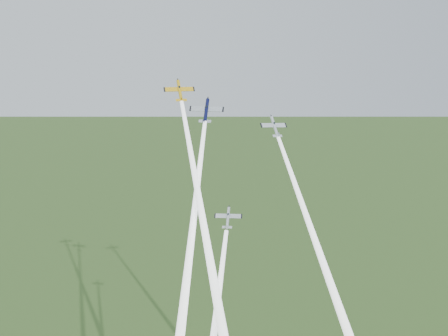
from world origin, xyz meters
TOP-DOWN VIEW (x-y plane):
  - plane_yellow at (-8.81, 4.28)m, footprint 8.09×6.28m
  - smoke_trail_yellow at (-7.30, -18.01)m, footprint 5.06×42.43m
  - plane_navy at (-2.43, 3.03)m, footprint 10.43×9.04m
  - smoke_trail_navy at (-9.93, -16.83)m, footprint 16.24×38.33m
  - plane_silver_right at (16.00, 4.92)m, footprint 8.55×7.38m
  - smoke_trail_silver_right at (20.32, -14.78)m, footprint 10.30×37.63m
  - plane_silver_low at (-0.49, -12.22)m, footprint 7.84×7.18m

SIDE VIEW (x-z plane):
  - smoke_trail_silver_right at x=20.32m, z-range 51.73..98.14m
  - smoke_trail_navy at x=-9.93m, z-range 53.96..102.98m
  - plane_silver_low at x=-0.49m, z-range 78.60..84.55m
  - smoke_trail_yellow at x=-7.30m, z-range 56.12..107.91m
  - plane_silver_right at x=16.00m, z-range 96.35..103.52m
  - plane_navy at x=-2.43m, z-range 100.96..108.61m
  - plane_yellow at x=-8.81m, z-range 106.32..113.09m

